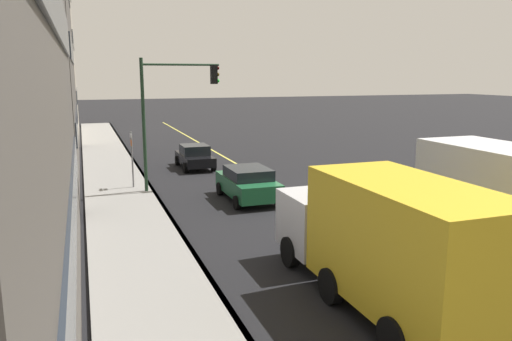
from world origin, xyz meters
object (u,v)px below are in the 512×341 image
at_px(truck_yellow, 387,239).
at_px(traffic_light_mast, 171,103).
at_px(car_black, 195,156).
at_px(car_green, 248,183).
at_px(street_sign_post, 132,156).

bearing_deg(truck_yellow, traffic_light_mast, 11.17).
relative_size(car_black, truck_yellow, 0.52).
distance_m(car_green, truck_yellow, 11.02).
relative_size(car_black, traffic_light_mast, 0.62).
distance_m(car_green, traffic_light_mast, 5.29).
relative_size(car_green, car_black, 1.05).
relative_size(truck_yellow, street_sign_post, 2.62).
bearing_deg(street_sign_post, car_black, -41.13).
bearing_deg(street_sign_post, truck_yellow, -162.94).
xyz_separation_m(car_black, traffic_light_mast, (-5.79, 2.31, 3.59)).
bearing_deg(car_green, truck_yellow, 179.24).
bearing_deg(truck_yellow, car_green, -0.76).
xyz_separation_m(car_green, traffic_light_mast, (2.74, 2.86, 3.52)).
bearing_deg(car_green, street_sign_post, 50.97).
xyz_separation_m(truck_yellow, traffic_light_mast, (13.72, 2.71, 2.61)).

